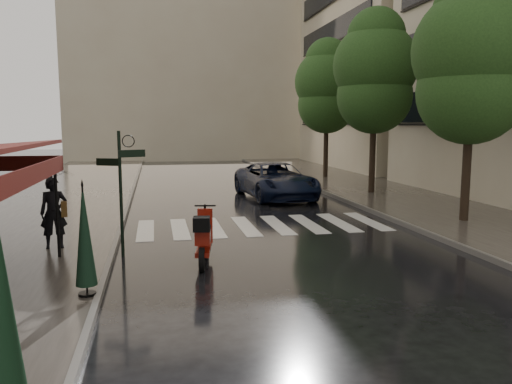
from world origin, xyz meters
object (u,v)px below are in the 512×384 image
object	(u,v)px
parasol_front	(4,316)
scooter	(204,239)
parasol_back	(85,235)
parked_car	(276,180)
pedestrian_with_umbrella	(52,182)

from	to	relation	value
parasol_front	scooter	bearing A→B (deg)	67.06
scooter	parasol_front	xyz separation A→B (m)	(-2.61, -6.17, 0.73)
parasol_back	parked_car	bearing A→B (deg)	61.64
parked_car	parasol_back	xyz separation A→B (m)	(-6.53, -12.10, 0.46)
parasol_front	parasol_back	world-z (taller)	parasol_front
pedestrian_with_umbrella	parked_car	xyz separation A→B (m)	(7.79, 8.19, -1.02)
parked_car	parasol_front	world-z (taller)	parasol_front
pedestrian_with_umbrella	scooter	size ratio (longest dim) A/B	1.30
parasol_back	scooter	bearing A→B (deg)	41.64
scooter	parasol_front	world-z (taller)	parasol_front
pedestrian_with_umbrella	scooter	bearing A→B (deg)	-36.10
scooter	parasol_front	size ratio (longest dim) A/B	0.87
scooter	parasol_back	bearing A→B (deg)	-129.06
parked_car	parasol_back	size ratio (longest dim) A/B	2.69
parasol_front	parasol_back	distance (m)	4.08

